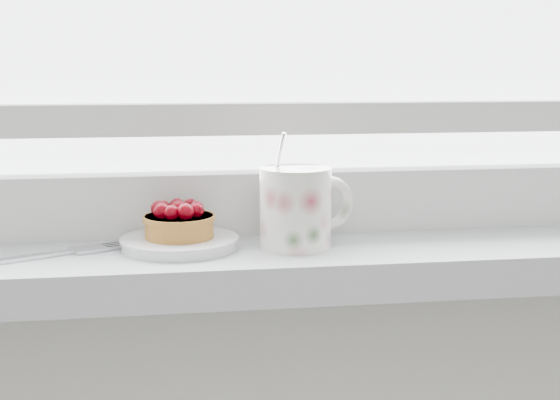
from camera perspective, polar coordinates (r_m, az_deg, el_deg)
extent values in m
cube|color=silver|center=(0.84, -3.59, -4.69)|extent=(1.60, 0.20, 0.04)
cube|color=silver|center=(0.89, -4.05, -0.15)|extent=(1.30, 0.05, 0.07)
cube|color=silver|center=(0.88, -4.12, 5.94)|extent=(1.30, 0.04, 0.04)
cylinder|color=silver|center=(0.82, -7.35, -3.13)|extent=(0.12, 0.12, 0.01)
cylinder|color=#985F21|center=(0.82, -7.38, -1.93)|extent=(0.07, 0.07, 0.02)
cylinder|color=#985F21|center=(0.82, -7.40, -1.32)|extent=(0.08, 0.08, 0.01)
sphere|color=#4F0007|center=(0.82, -7.41, -0.64)|extent=(0.02, 0.02, 0.02)
sphere|color=#4F0007|center=(0.82, -6.14, -0.59)|extent=(0.02, 0.02, 0.02)
sphere|color=#4F0007|center=(0.83, -6.58, -0.43)|extent=(0.02, 0.02, 0.02)
sphere|color=#4F0007|center=(0.83, -7.53, -0.42)|extent=(0.02, 0.02, 0.02)
sphere|color=#4F0007|center=(0.83, -8.51, -0.54)|extent=(0.01, 0.01, 0.01)
sphere|color=#4F0007|center=(0.82, -8.84, -0.62)|extent=(0.02, 0.02, 0.02)
sphere|color=#4F0007|center=(0.81, -8.65, -0.80)|extent=(0.02, 0.02, 0.02)
sphere|color=#4F0007|center=(0.80, -7.93, -0.91)|extent=(0.02, 0.02, 0.02)
sphere|color=#4F0007|center=(0.80, -6.94, -0.86)|extent=(0.02, 0.02, 0.02)
sphere|color=#4F0007|center=(0.81, -6.12, -0.75)|extent=(0.02, 0.02, 0.02)
cylinder|color=white|center=(0.81, 1.14, -0.59)|extent=(0.09, 0.09, 0.08)
cylinder|color=black|center=(0.81, 1.15, 2.12)|extent=(0.07, 0.07, 0.01)
torus|color=white|center=(0.83, 3.63, -0.24)|extent=(0.06, 0.03, 0.06)
cylinder|color=silver|center=(0.81, -0.04, 3.20)|extent=(0.01, 0.02, 0.05)
cube|color=silver|center=(0.82, -15.64, -3.73)|extent=(0.02, 0.02, 0.00)
cube|color=silver|center=(0.83, -13.84, -3.51)|extent=(0.04, 0.04, 0.00)
cube|color=silver|center=(0.83, -11.36, -3.38)|extent=(0.04, 0.02, 0.00)
cube|color=silver|center=(0.84, -11.55, -3.28)|extent=(0.04, 0.02, 0.00)
cube|color=silver|center=(0.85, -11.75, -3.18)|extent=(0.04, 0.02, 0.00)
cube|color=silver|center=(0.85, -11.94, -3.09)|extent=(0.04, 0.02, 0.00)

